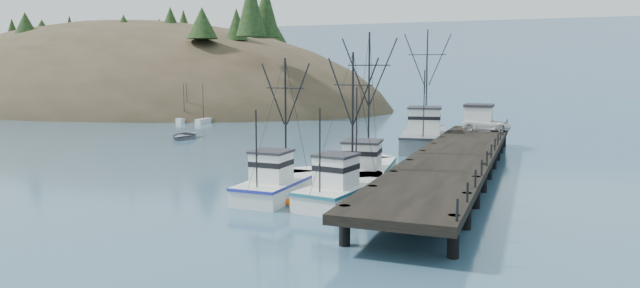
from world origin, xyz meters
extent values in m
plane|color=#31546D|center=(0.00, 0.00, 0.00)|extent=(400.00, 400.00, 0.00)
cube|color=black|center=(14.00, 16.00, 1.75)|extent=(6.00, 44.00, 0.50)
cylinder|color=black|center=(11.40, -4.00, 1.00)|extent=(0.56, 0.56, 2.00)
cylinder|color=black|center=(16.60, -4.00, 1.00)|extent=(0.56, 0.56, 2.00)
cylinder|color=black|center=(11.40, 1.00, 1.00)|extent=(0.56, 0.56, 2.00)
cylinder|color=black|center=(16.60, 1.00, 1.00)|extent=(0.56, 0.56, 2.00)
cylinder|color=black|center=(11.40, 6.00, 1.00)|extent=(0.56, 0.56, 2.00)
cylinder|color=black|center=(16.60, 6.00, 1.00)|extent=(0.56, 0.56, 2.00)
cylinder|color=black|center=(11.40, 11.00, 1.00)|extent=(0.56, 0.56, 2.00)
cylinder|color=black|center=(16.60, 11.00, 1.00)|extent=(0.56, 0.56, 2.00)
cylinder|color=black|center=(11.40, 16.00, 1.00)|extent=(0.56, 0.56, 2.00)
cylinder|color=black|center=(16.60, 16.00, 1.00)|extent=(0.56, 0.56, 2.00)
cylinder|color=black|center=(11.40, 21.00, 1.00)|extent=(0.56, 0.56, 2.00)
cylinder|color=black|center=(16.60, 21.00, 1.00)|extent=(0.56, 0.56, 2.00)
cylinder|color=black|center=(11.40, 26.00, 1.00)|extent=(0.56, 0.56, 2.00)
cylinder|color=black|center=(16.60, 26.00, 1.00)|extent=(0.56, 0.56, 2.00)
cylinder|color=black|center=(11.40, 31.00, 1.00)|extent=(0.56, 0.56, 2.00)
cylinder|color=black|center=(16.60, 31.00, 1.00)|extent=(0.56, 0.56, 2.00)
cylinder|color=black|center=(11.40, 36.00, 1.00)|extent=(0.56, 0.56, 2.00)
cylinder|color=black|center=(16.60, 36.00, 1.00)|extent=(0.56, 0.56, 2.00)
ellipsoid|color=#382D1E|center=(-70.00, 78.00, -6.00)|extent=(132.00, 78.00, 51.00)
ellipsoid|color=black|center=(-75.00, 82.00, -2.00)|extent=(109.20, 62.40, 41.60)
cube|color=beige|center=(-38.00, 56.00, 1.40)|extent=(4.00, 5.00, 2.80)
cube|color=beige|center=(-44.00, 60.00, 1.40)|extent=(4.00, 5.00, 2.80)
cube|color=beige|center=(-34.00, 62.00, 1.40)|extent=(4.00, 5.00, 2.80)
cube|color=#9EB2C6|center=(10.00, 170.00, 0.00)|extent=(360.00, 40.00, 26.00)
cube|color=silver|center=(-40.00, 185.00, 0.00)|extent=(180.00, 25.00, 18.00)
cube|color=silver|center=(-29.48, 48.03, 0.30)|extent=(1.00, 3.50, 0.90)
cylinder|color=black|center=(-29.48, 48.03, 3.20)|extent=(0.08, 0.08, 6.00)
cube|color=silver|center=(-33.32, 48.45, 0.30)|extent=(1.00, 3.50, 0.90)
cylinder|color=black|center=(-33.32, 48.45, 3.20)|extent=(0.08, 0.08, 6.00)
cube|color=silver|center=(-34.80, 64.49, 0.30)|extent=(1.00, 3.50, 0.90)
cylinder|color=black|center=(-34.80, 64.49, 3.20)|extent=(0.08, 0.08, 6.00)
cube|color=silver|center=(-31.62, 60.33, 0.30)|extent=(1.00, 3.50, 0.90)
cylinder|color=black|center=(-31.62, 60.33, 3.20)|extent=(0.08, 0.08, 6.00)
cube|color=silver|center=(-41.15, 50.44, 0.30)|extent=(1.00, 3.50, 0.90)
cylinder|color=black|center=(-41.15, 50.44, 3.20)|extent=(0.08, 0.08, 6.00)
cube|color=silver|center=(-33.32, 49.30, 0.30)|extent=(1.00, 3.50, 0.90)
cylinder|color=black|center=(-33.32, 49.30, 3.20)|extent=(0.08, 0.08, 6.00)
cube|color=silver|center=(8.49, 4.52, 0.45)|extent=(4.31, 8.30, 1.60)
cube|color=silver|center=(9.13, 8.43, 0.45)|extent=(3.05, 3.05, 1.60)
cube|color=#1B5E6D|center=(8.49, 4.52, 1.15)|extent=(4.41, 8.51, 0.18)
cube|color=silver|center=(8.33, 3.52, 2.20)|extent=(2.49, 2.55, 1.90)
cube|color=#26262B|center=(8.33, 3.52, 3.23)|extent=(2.70, 2.78, 0.16)
cylinder|color=black|center=(8.69, 5.73, 5.44)|extent=(0.14, 0.14, 8.37)
cylinder|color=black|center=(8.01, 1.52, 3.76)|extent=(0.10, 0.10, 5.02)
cube|color=silver|center=(3.90, 4.49, 0.45)|extent=(3.31, 7.81, 1.60)
cube|color=silver|center=(4.00, 8.36, 0.45)|extent=(3.12, 3.12, 1.60)
cube|color=#202695|center=(3.90, 4.49, 1.15)|extent=(3.38, 8.01, 0.18)
cube|color=silver|center=(3.87, 3.50, 2.20)|extent=(2.24, 2.24, 1.90)
cube|color=#26262B|center=(3.87, 3.50, 3.23)|extent=(2.43, 2.44, 0.16)
cylinder|color=black|center=(3.93, 5.68, 5.26)|extent=(0.14, 0.14, 8.03)
cylinder|color=black|center=(3.82, 1.52, 3.66)|extent=(0.10, 0.10, 4.82)
cube|color=silver|center=(7.77, 11.83, 0.45)|extent=(4.69, 9.82, 1.60)
cube|color=silver|center=(7.24, 16.54, 0.45)|extent=(3.62, 3.62, 1.60)
cube|color=#196659|center=(7.77, 11.83, 1.15)|extent=(4.79, 10.07, 0.18)
cube|color=silver|center=(7.91, 10.63, 2.20)|extent=(2.84, 2.94, 1.90)
cube|color=#26262B|center=(7.91, 10.63, 3.23)|extent=(3.08, 3.21, 0.16)
cylinder|color=black|center=(7.61, 13.28, 6.31)|extent=(0.14, 0.14, 10.11)
cylinder|color=black|center=(8.19, 8.22, 4.28)|extent=(0.10, 0.10, 6.07)
cube|color=slate|center=(8.60, 32.09, 0.75)|extent=(6.55, 13.83, 2.20)
cube|color=slate|center=(7.60, 38.66, 0.75)|extent=(4.56, 4.56, 2.20)
cube|color=black|center=(8.60, 32.09, 1.75)|extent=(6.70, 14.19, 0.18)
cube|color=silver|center=(8.85, 30.41, 3.15)|extent=(3.75, 4.19, 2.60)
cube|color=#26262B|center=(8.85, 30.41, 4.53)|extent=(4.08, 4.57, 0.16)
cylinder|color=black|center=(8.29, 34.11, 7.36)|extent=(0.14, 0.14, 11.03)
cylinder|color=black|center=(9.37, 27.04, 5.16)|extent=(0.10, 0.10, 6.62)
cube|color=silver|center=(14.03, 34.00, 3.25)|extent=(2.80, 3.00, 2.50)
cube|color=#26262B|center=(14.03, 34.00, 4.65)|extent=(3.00, 3.20, 0.30)
imported|color=white|center=(14.94, 33.43, 2.71)|extent=(5.25, 2.73, 1.41)
imported|color=slate|center=(-20.78, 29.75, 0.00)|extent=(4.98, 6.12, 1.12)
camera|label=1|loc=(19.85, -29.56, 8.54)|focal=32.00mm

